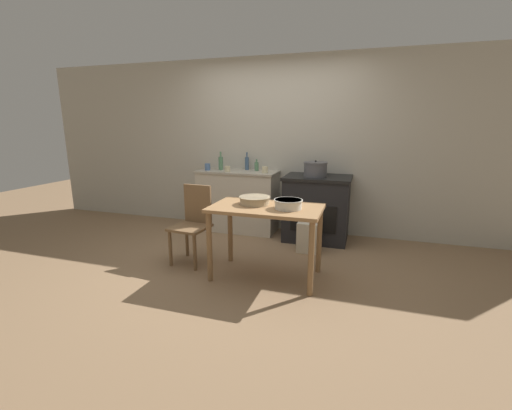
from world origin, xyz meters
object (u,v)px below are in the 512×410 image
object	(u,v)px
stove	(317,208)
bottle_far_left	(257,166)
stock_pot	(315,169)
cup_center	(265,170)
mixing_bowl_small	(288,204)
work_table	(266,217)
flour_sack	(309,237)
bottle_left	(221,163)
cup_center_right	(208,167)
bottle_mid_left	(247,163)
chair	(193,222)
mixing_bowl_large	(255,200)
cup_center_left	(227,169)

from	to	relation	value
stove	bottle_far_left	world-z (taller)	bottle_far_left
stock_pot	cup_center	world-z (taller)	stock_pot
mixing_bowl_small	work_table	bearing A→B (deg)	173.87
flour_sack	mixing_bowl_small	size ratio (longest dim) A/B	1.35
bottle_left	cup_center_right	size ratio (longest dim) A/B	2.72
bottle_mid_left	cup_center	xyz separation A→B (m)	(0.35, -0.24, -0.06)
chair	bottle_mid_left	bearing A→B (deg)	89.23
stock_pot	bottle_mid_left	bearing A→B (deg)	166.31
stock_pot	work_table	bearing A→B (deg)	-102.42
bottle_mid_left	mixing_bowl_large	bearing A→B (deg)	-67.90
flour_sack	cup_center_left	world-z (taller)	cup_center_left
chair	bottle_mid_left	size ratio (longest dim) A/B	3.41
stove	mixing_bowl_large	bearing A→B (deg)	-109.75
flour_sack	mixing_bowl_large	bearing A→B (deg)	-120.05
bottle_left	mixing_bowl_small	bearing A→B (deg)	-47.45
chair	mixing_bowl_large	world-z (taller)	chair
work_table	cup_center_right	size ratio (longest dim) A/B	11.32
flour_sack	bottle_left	world-z (taller)	bottle_left
mixing_bowl_small	cup_center	xyz separation A→B (m)	(-0.66, 1.40, 0.14)
stock_pot	cup_center_right	xyz separation A→B (m)	(-1.62, 0.04, -0.03)
mixing_bowl_large	cup_center_left	distance (m)	1.50
mixing_bowl_small	bottle_mid_left	world-z (taller)	bottle_mid_left
cup_center_right	cup_center_left	bearing A→B (deg)	-13.71
work_table	cup_center_left	size ratio (longest dim) A/B	13.30
mixing_bowl_small	mixing_bowl_large	bearing A→B (deg)	166.97
mixing_bowl_small	cup_center	world-z (taller)	cup_center
cup_center_left	cup_center	xyz separation A→B (m)	(0.55, 0.07, 0.00)
cup_center_right	bottle_far_left	bearing A→B (deg)	13.31
stock_pot	bottle_far_left	size ratio (longest dim) A/B	1.88
stove	cup_center	bearing A→B (deg)	-178.55
bottle_mid_left	cup_center	distance (m)	0.43
flour_sack	cup_center_left	xyz separation A→B (m)	(-1.28, 0.44, 0.76)
work_table	stove	bearing A→B (deg)	76.58
work_table	stock_pot	size ratio (longest dim) A/B	3.53
bottle_far_left	bottle_mid_left	world-z (taller)	bottle_mid_left
flour_sack	cup_center_left	distance (m)	1.56
work_table	cup_center	world-z (taller)	cup_center
stock_pot	bottle_mid_left	size ratio (longest dim) A/B	1.22
stove	bottle_left	bearing A→B (deg)	176.48
chair	stove	bearing A→B (deg)	49.81
work_table	mixing_bowl_small	bearing A→B (deg)	-6.13
bottle_far_left	flour_sack	bearing A→B (deg)	-37.37
chair	stock_pot	xyz separation A→B (m)	(1.23, 1.20, 0.52)
work_table	cup_center_left	world-z (taller)	cup_center_left
work_table	mixing_bowl_large	xyz separation A→B (m)	(-0.15, 0.06, 0.16)
mixing_bowl_large	bottle_mid_left	xyz separation A→B (m)	(-0.63, 1.55, 0.20)
bottle_left	flour_sack	bearing A→B (deg)	-23.13
chair	mixing_bowl_small	size ratio (longest dim) A/B	3.14
mixing_bowl_large	work_table	bearing A→B (deg)	-23.39
cup_center_right	cup_center	bearing A→B (deg)	-1.07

